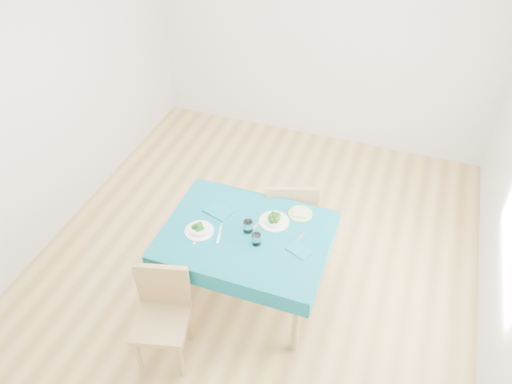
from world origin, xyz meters
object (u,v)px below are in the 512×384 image
(bowl_near, at_px, (199,228))
(bowl_far, at_px, (274,219))
(table, at_px, (247,265))
(chair_far, at_px, (290,196))
(chair_near, at_px, (160,316))
(side_plate, at_px, (300,214))

(bowl_near, bearing_deg, bowl_far, 29.84)
(table, relative_size, chair_far, 1.14)
(chair_near, height_order, chair_far, chair_far)
(bowl_far, bearing_deg, chair_far, 92.18)
(chair_near, bearing_deg, chair_far, 56.33)
(table, xyz_separation_m, chair_near, (-0.39, -0.78, 0.12))
(bowl_far, xyz_separation_m, side_plate, (0.18, 0.16, -0.03))
(table, xyz_separation_m, bowl_far, (0.17, 0.20, 0.42))
(side_plate, bearing_deg, bowl_near, -146.63)
(chair_near, xyz_separation_m, bowl_near, (0.03, 0.67, 0.29))
(table, height_order, side_plate, side_plate)
(chair_near, relative_size, side_plate, 5.02)
(chair_far, bearing_deg, side_plate, 97.68)
(table, height_order, chair_far, chair_far)
(chair_far, xyz_separation_m, bowl_near, (-0.51, -0.86, 0.22))
(table, height_order, bowl_far, bowl_far)
(table, distance_m, chair_far, 0.79)
(chair_near, bearing_deg, bowl_far, 45.91)
(table, bearing_deg, side_plate, 45.92)
(side_plate, bearing_deg, table, -134.08)
(bowl_near, relative_size, bowl_far, 0.94)
(table, relative_size, chair_near, 1.30)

